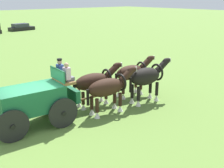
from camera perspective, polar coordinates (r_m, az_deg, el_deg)
The scene contains 7 objects.
ground_plane at distance 13.16m, azimuth -16.05°, elevation -8.52°, with size 220.00×220.00×0.00m, color olive.
show_wagon at distance 12.70m, azimuth -15.89°, elevation -3.10°, with size 5.88×2.15×2.89m.
draft_horse_rear_near at distance 14.74m, azimuth -3.64°, elevation 0.42°, with size 3.12×1.06×2.14m.
draft_horse_rear_off at distance 13.70m, azimuth -0.73°, elevation -0.81°, with size 3.08×1.05×2.17m.
draft_horse_lead_near at distance 16.20m, azimuth 4.18°, elevation 2.23°, with size 2.99×1.02×2.22m.
draft_horse_lead_off at distance 15.23m, azimuth 7.26°, elevation 1.43°, with size 3.01×1.12×2.31m.
parked_vehicle_f at distance 51.10m, azimuth -18.32°, elevation 11.08°, with size 4.41×2.21×1.18m.
Camera 1 is at (-4.59, -10.95, 5.67)m, focal length 44.07 mm.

